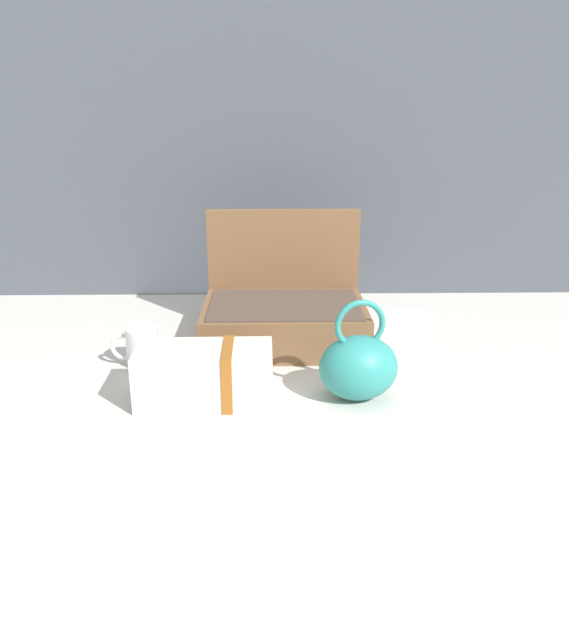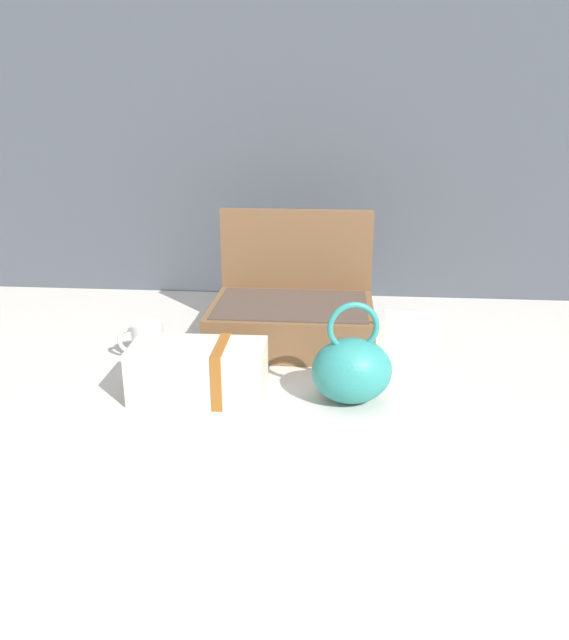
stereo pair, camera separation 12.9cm
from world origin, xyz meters
TOP-DOWN VIEW (x-y plane):
  - ground_plane at (0.00, 0.00)m, footprint 6.00×6.00m
  - back_wall at (0.00, 0.58)m, footprint 3.20×0.06m
  - open_suitcase at (0.01, 0.17)m, footprint 0.38×0.29m
  - teal_pouch_handbag at (0.14, -0.15)m, footprint 0.17×0.15m
  - cream_toiletry_bag at (-0.15, -0.16)m, footprint 0.26×0.13m
  - coffee_mug at (-0.31, 0.02)m, footprint 0.10×0.07m
  - info_card_left at (0.27, -0.01)m, footprint 0.11×0.03m

SIDE VIEW (x-z plane):
  - ground_plane at x=0.00m, z-range 0.00..0.00m
  - coffee_mug at x=-0.31m, z-range 0.00..0.09m
  - cream_toiletry_bag at x=-0.15m, z-range 0.00..0.11m
  - teal_pouch_handbag at x=0.14m, z-range -0.03..0.17m
  - info_card_left at x=0.27m, z-range 0.00..0.13m
  - open_suitcase at x=0.01m, z-range -0.08..0.22m
  - back_wall at x=0.00m, z-range 0.00..1.40m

